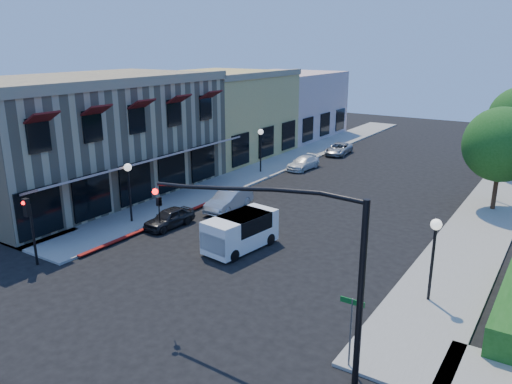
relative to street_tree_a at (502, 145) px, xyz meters
The scene contains 20 objects.
ground 24.06m from the street_tree_a, 111.80° to the right, with size 120.00×120.00×0.00m, color black.
sidewalk_left 18.71m from the street_tree_a, 164.10° to the left, with size 3.50×50.00×0.12m, color gray.
sidewalk_right 6.49m from the street_tree_a, 90.57° to the left, with size 3.50×50.00×0.12m, color gray.
curb_red_strip 21.45m from the street_tree_a, 138.28° to the right, with size 0.25×10.00×0.06m, color maroon.
corner_brick_building 26.63m from the street_tree_a, 155.60° to the right, with size 11.77×18.20×8.10m.
yellow_stucco_building 24.63m from the street_tree_a, behind, with size 10.00×12.00×7.60m, color tan.
pink_stucco_building 29.10m from the street_tree_a, 146.64° to the left, with size 10.00×12.00×7.00m, color #D4AAA0.
street_tree_a is the anchor object (origin of this frame).
signal_mast_arm 20.71m from the street_tree_a, 98.17° to the right, with size 8.01×0.39×6.00m.
secondary_signal 26.64m from the street_tree_a, 129.21° to the right, with size 0.28×0.42×3.32m.
street_name_sign 20.00m from the street_tree_a, 93.76° to the right, with size 0.80×0.06×2.50m.
lamppost_left_near 22.30m from the street_tree_a, 141.02° to the right, with size 0.44×0.44×3.57m.
lamppost_left_far 17.36m from the street_tree_a, behind, with size 0.44×0.44×3.57m.
lamppost_right_near 14.08m from the street_tree_a, 91.23° to the right, with size 0.44×0.44×3.57m.
lamppost_right_far 2.49m from the street_tree_a, 98.53° to the left, with size 0.44×0.44×3.57m.
white_van 17.13m from the street_tree_a, 125.62° to the right, with size 2.26×4.23×1.79m.
parked_car_a 20.36m from the street_tree_a, 138.50° to the right, with size 1.29×3.22×1.10m, color black.
parked_car_b 16.96m from the street_tree_a, 147.13° to the right, with size 1.36×3.89×1.28m, color #B3B7B9.
parked_car_c 15.73m from the street_tree_a, 168.69° to the left, with size 1.48×3.63×1.05m, color white.
parked_car_d 18.24m from the street_tree_a, 146.37° to the left, with size 1.77×3.84×1.07m, color #ABADB0.
Camera 1 is at (12.52, -11.01, 10.09)m, focal length 35.00 mm.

